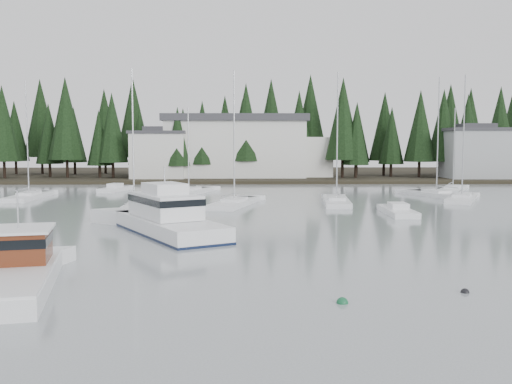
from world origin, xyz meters
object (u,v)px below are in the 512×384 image
(sailboat_2, at_px, (29,198))
(sailboat_13, at_px, (436,196))
(cabin_cruiser_center, at_px, (167,222))
(sailboat_10, at_px, (134,213))
(sailboat_9, at_px, (234,205))
(sailboat_6, at_px, (336,203))
(runabout_1, at_px, (398,213))
(sailboat_3, at_px, (453,191))
(house_west, at_px, (159,154))
(sailboat_4, at_px, (462,200))
(sailboat_11, at_px, (189,193))
(runabout_3, at_px, (115,190))
(harbor_inn, at_px, (247,147))
(lobster_boat_brown, at_px, (12,276))
(house_east_a, at_px, (475,152))

(sailboat_2, bearing_deg, sailboat_13, -88.93)
(cabin_cruiser_center, distance_m, sailboat_10, 12.63)
(sailboat_9, bearing_deg, sailboat_6, -67.28)
(sailboat_13, bearing_deg, cabin_cruiser_center, 111.36)
(sailboat_9, distance_m, sailboat_10, 11.06)
(runabout_1, bearing_deg, cabin_cruiser_center, 120.39)
(sailboat_3, bearing_deg, house_west, 89.50)
(sailboat_4, distance_m, sailboat_10, 35.78)
(sailboat_11, height_order, runabout_3, sailboat_11)
(sailboat_6, relative_size, sailboat_11, 1.25)
(sailboat_9, height_order, sailboat_11, sailboat_9)
(sailboat_3, distance_m, runabout_3, 45.09)
(cabin_cruiser_center, relative_size, sailboat_10, 0.96)
(harbor_inn, height_order, cabin_cruiser_center, harbor_inn)
(lobster_boat_brown, distance_m, sailboat_2, 43.97)
(lobster_boat_brown, xyz_separation_m, sailboat_4, (34.12, 37.95, -0.45))
(cabin_cruiser_center, height_order, sailboat_11, sailboat_11)
(lobster_boat_brown, height_order, runabout_1, lobster_boat_brown)
(runabout_3, bearing_deg, harbor_inn, -23.50)
(sailboat_3, height_order, sailboat_13, sailboat_13)
(sailboat_10, height_order, sailboat_11, sailboat_10)
(house_west, distance_m, sailboat_4, 52.56)
(sailboat_6, xyz_separation_m, runabout_3, (-27.01, 17.00, 0.05))
(sailboat_10, relative_size, sailboat_11, 1.19)
(sailboat_3, bearing_deg, sailboat_6, 158.60)
(runabout_1, bearing_deg, lobster_boat_brown, 138.82)
(house_west, bearing_deg, sailboat_9, -71.08)
(sailboat_6, height_order, runabout_1, sailboat_6)
(sailboat_9, relative_size, runabout_1, 2.03)
(sailboat_9, bearing_deg, runabout_3, 57.15)
(sailboat_10, distance_m, sailboat_11, 20.78)
(sailboat_6, relative_size, sailboat_9, 1.00)
(runabout_3, bearing_deg, sailboat_11, -100.40)
(house_east_a, relative_size, cabin_cruiser_center, 0.82)
(house_west, relative_size, sailboat_10, 0.71)
(sailboat_3, xyz_separation_m, runabout_1, (-13.98, -24.71, 0.07))
(house_west, xyz_separation_m, sailboat_13, (37.72, -29.82, -4.57))
(sailboat_6, bearing_deg, sailboat_11, 58.53)
(house_east_a, bearing_deg, sailboat_13, -119.46)
(sailboat_11, bearing_deg, lobster_boat_brown, -166.25)
(sailboat_11, relative_size, runabout_1, 1.62)
(house_west, height_order, house_east_a, house_east_a)
(sailboat_2, bearing_deg, runabout_1, -113.20)
(sailboat_4, xyz_separation_m, sailboat_10, (-34.07, -10.93, -0.01))
(house_west, distance_m, sailboat_3, 48.23)
(house_west, distance_m, runabout_1, 55.36)
(sailboat_10, bearing_deg, lobster_boat_brown, 179.72)
(runabout_1, xyz_separation_m, runabout_3, (-31.09, 26.00, 0.00))
(house_west, height_order, sailboat_2, sailboat_2)
(cabin_cruiser_center, relative_size, sailboat_11, 1.14)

